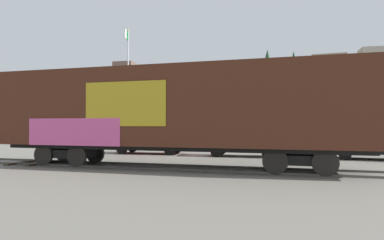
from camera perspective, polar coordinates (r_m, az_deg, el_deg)
name	(u,v)px	position (r m, az deg, el deg)	size (l,w,h in m)	color
ground_plane	(145,167)	(14.66, -7.88, -7.85)	(260.00, 260.00, 0.00)	slate
track	(196,168)	(13.94, 0.64, -8.06)	(60.02, 3.13, 0.08)	#4C4742
freight_car	(173,109)	(14.12, -3.14, 1.84)	(15.42, 3.36, 4.34)	#472316
flagpole	(128,74)	(29.20, -10.80, 7.70)	(0.41, 1.43, 9.88)	silver
hillside	(256,106)	(78.54, 10.67, 2.38)	(150.28, 36.00, 16.90)	gray
parked_car_red	(149,139)	(21.23, -7.33, -3.26)	(4.50, 2.00, 1.75)	#B21E1E
parked_car_white	(243,141)	(19.48, 8.52, -3.53)	(4.10, 1.96, 1.71)	silver
parked_car_black	(374,142)	(19.95, 28.30, -3.32)	(4.39, 2.41, 1.80)	black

